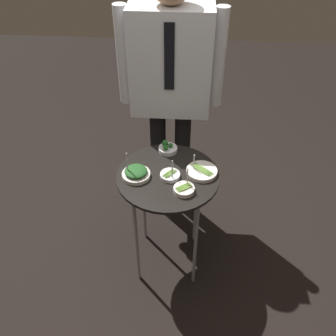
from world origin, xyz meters
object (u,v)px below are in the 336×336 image
object	(u,v)px
bowl_asparagus_mid_left	(184,189)
waiter_figure	(171,75)
bowl_broccoli_front_right	(168,148)
serving_cart	(168,184)
bowl_asparagus_back_left	(170,175)
bowl_spinach_front_center	(136,173)
bowl_asparagus_center	(202,171)

from	to	relation	value
bowl_asparagus_mid_left	waiter_figure	size ratio (longest dim) A/B	0.08
bowl_broccoli_front_right	waiter_figure	xyz separation A→B (m)	(-0.00, 0.30, 0.33)
serving_cart	waiter_figure	size ratio (longest dim) A/B	0.43
bowl_asparagus_back_left	bowl_asparagus_mid_left	bearing A→B (deg)	-53.84
bowl_asparagus_back_left	bowl_broccoli_front_right	xyz separation A→B (m)	(-0.03, 0.24, 0.01)
bowl_spinach_front_center	bowl_broccoli_front_right	xyz separation A→B (m)	(0.16, 0.25, -0.00)
serving_cart	bowl_asparagus_back_left	distance (m)	0.09
waiter_figure	bowl_asparagus_mid_left	bearing A→B (deg)	-79.94
bowl_asparagus_back_left	bowl_broccoli_front_right	world-z (taller)	bowl_asparagus_back_left
serving_cart	bowl_broccoli_front_right	world-z (taller)	bowl_broccoli_front_right
waiter_figure	serving_cart	bearing A→B (deg)	-87.72
serving_cart	waiter_figure	world-z (taller)	waiter_figure
serving_cart	bowl_asparagus_back_left	world-z (taller)	bowl_asparagus_back_left
bowl_asparagus_mid_left	bowl_spinach_front_center	bearing A→B (deg)	159.30
serving_cart	bowl_asparagus_center	distance (m)	0.21
bowl_asparagus_back_left	bowl_broccoli_front_right	bearing A→B (deg)	97.41
serving_cart	bowl_spinach_front_center	size ratio (longest dim) A/B	4.48
bowl_asparagus_mid_left	serving_cart	bearing A→B (deg)	126.35
bowl_spinach_front_center	waiter_figure	xyz separation A→B (m)	(0.16, 0.55, 0.33)
bowl_asparagus_center	waiter_figure	xyz separation A→B (m)	(-0.21, 0.49, 0.34)
bowl_asparagus_mid_left	bowl_asparagus_center	distance (m)	0.18
bowl_spinach_front_center	bowl_asparagus_mid_left	world-z (taller)	bowl_spinach_front_center
bowl_asparagus_back_left	waiter_figure	world-z (taller)	waiter_figure
bowl_asparagus_mid_left	bowl_asparagus_back_left	bearing A→B (deg)	126.16
bowl_spinach_front_center	bowl_asparagus_center	world-z (taller)	bowl_spinach_front_center
serving_cart	bowl_asparagus_back_left	bearing A→B (deg)	-52.41
bowl_spinach_front_center	bowl_broccoli_front_right	bearing A→B (deg)	57.38
bowl_asparagus_back_left	serving_cart	bearing A→B (deg)	127.59
bowl_asparagus_mid_left	waiter_figure	world-z (taller)	waiter_figure
serving_cart	bowl_asparagus_center	bearing A→B (deg)	8.31
waiter_figure	bowl_broccoli_front_right	bearing A→B (deg)	-89.48
bowl_asparagus_center	bowl_asparagus_mid_left	bearing A→B (deg)	-121.06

